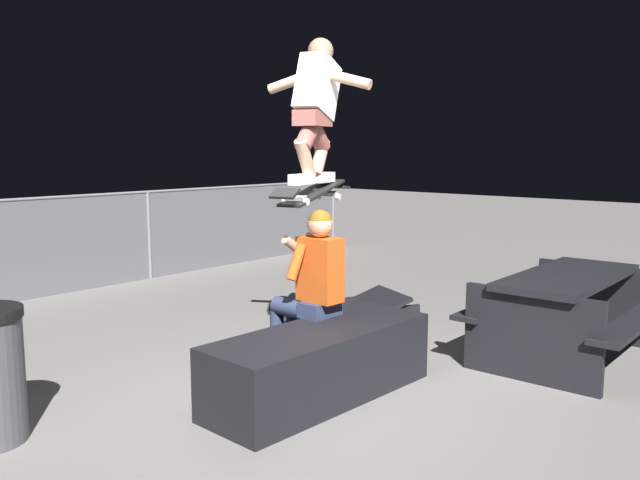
# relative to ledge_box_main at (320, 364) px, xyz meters

# --- Properties ---
(ground_plane) EXTENTS (40.00, 40.00, 0.00)m
(ground_plane) POSITION_rel_ledge_box_main_xyz_m (-0.20, 0.13, -0.26)
(ground_plane) COLOR slate
(ledge_box_main) EXTENTS (1.85, 0.70, 0.51)m
(ledge_box_main) POSITION_rel_ledge_box_main_xyz_m (0.00, 0.00, 0.00)
(ledge_box_main) COLOR black
(ledge_box_main) RESTS_ON ground
(person_sitting_on_ledge) EXTENTS (0.59, 0.76, 1.35)m
(person_sitting_on_ledge) POSITION_rel_ledge_box_main_xyz_m (0.30, 0.37, 0.50)
(person_sitting_on_ledge) COLOR #2D3856
(person_sitting_on_ledge) RESTS_ON ground
(skateboard) EXTENTS (1.04, 0.45, 0.17)m
(skateboard) POSITION_rel_ledge_box_main_xyz_m (0.35, 0.38, 1.21)
(skateboard) COLOR black
(skater_airborne) EXTENTS (0.64, 0.88, 1.12)m
(skater_airborne) POSITION_rel_ledge_box_main_xyz_m (0.40, 0.39, 1.90)
(skater_airborne) COLOR white
(kicker_ramp) EXTENTS (1.14, 1.05, 0.33)m
(kicker_ramp) POSITION_rel_ledge_box_main_xyz_m (2.03, 1.18, -0.20)
(kicker_ramp) COLOR black
(kicker_ramp) RESTS_ON ground
(picnic_table_back) EXTENTS (1.73, 1.37, 0.75)m
(picnic_table_back) POSITION_rel_ledge_box_main_xyz_m (2.09, -1.01, 0.24)
(picnic_table_back) COLOR black
(picnic_table_back) RESTS_ON ground
(fence_back) EXTENTS (12.05, 0.05, 1.23)m
(fence_back) POSITION_rel_ledge_box_main_xyz_m (-0.20, 4.72, 0.41)
(fence_back) COLOR slate
(fence_back) RESTS_ON ground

